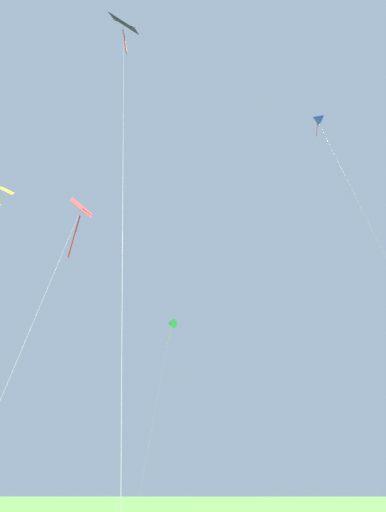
% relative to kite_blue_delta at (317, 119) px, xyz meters
% --- Properties ---
extents(kite_blue_delta, '(1.50, 9.22, 29.94)m').
position_rel_kite_blue_delta_xyz_m(kite_blue_delta, '(0.00, 0.00, 0.00)').
color(kite_blue_delta, blue).
rests_on(kite_blue_delta, ground_plane).
extents(kite_green_small, '(3.17, 4.92, 19.95)m').
position_rel_kite_blue_delta_xyz_m(kite_green_small, '(-13.62, 22.12, -9.98)').
color(kite_green_small, green).
rests_on(kite_green_small, ground_plane).
extents(kite_black_large, '(4.00, 9.37, 24.55)m').
position_rel_kite_blue_delta_xyz_m(kite_black_large, '(-13.78, -12.43, -6.66)').
color(kite_black_large, black).
rests_on(kite_black_large, ground_plane).
extents(kite_yellow_diamond, '(1.43, 5.26, 29.62)m').
position_rel_kite_blue_delta_xyz_m(kite_yellow_diamond, '(-30.06, 8.43, -2.07)').
color(kite_yellow_diamond, yellow).
rests_on(kite_yellow_diamond, ground_plane).
extents(kite_red_high, '(1.78, 11.02, 19.29)m').
position_rel_kite_blue_delta_xyz_m(kite_red_high, '(-17.96, -3.03, -12.02)').
color(kite_red_high, red).
rests_on(kite_red_high, ground_plane).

